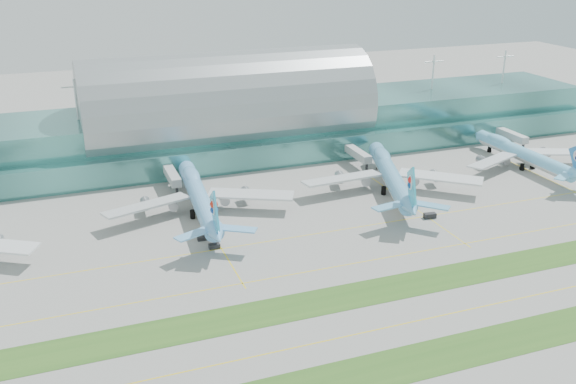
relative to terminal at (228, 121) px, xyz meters
name	(u,v)px	position (x,y,z in m)	size (l,w,h in m)	color
ground	(362,298)	(-0.01, -128.79, -14.23)	(700.00, 700.00, 0.00)	gray
terminal	(228,121)	(0.00, 0.00, 0.00)	(340.00, 69.10, 36.00)	#3D7A75
grass_strip_near	(419,361)	(-0.01, -156.79, -14.19)	(420.00, 12.00, 0.08)	#2D591E
grass_strip_far	(359,294)	(-0.01, -126.79, -14.19)	(420.00, 12.00, 0.08)	#2D591E
taxiline_b	(388,327)	(-0.01, -142.79, -14.22)	(420.00, 0.35, 0.01)	yellow
taxiline_c	(334,267)	(-0.01, -110.79, -14.22)	(420.00, 0.35, 0.01)	yellow
taxiline_d	(305,235)	(-0.01, -88.79, -14.22)	(420.00, 0.35, 0.01)	yellow
airliner_b	(199,195)	(-26.59, -59.67, -8.05)	(63.95, 72.76, 20.02)	#6AB0EA
airliner_c	(390,174)	(43.58, -63.24, -7.86)	(62.90, 73.02, 20.64)	#63ACD9
airliner_d	(522,153)	(106.31, -58.35, -8.57)	(58.77, 66.58, 18.35)	#6EC6F3
gse_c	(214,246)	(-28.50, -87.65, -13.52)	(3.29, 1.98, 1.41)	black
gse_d	(202,238)	(-30.61, -81.09, -13.60)	(3.04, 1.42, 1.26)	black
gse_e	(409,211)	(39.39, -84.76, -13.46)	(3.46, 1.53, 1.53)	orange
gse_f	(430,216)	(43.76, -90.48, -13.39)	(4.04, 1.94, 1.68)	black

